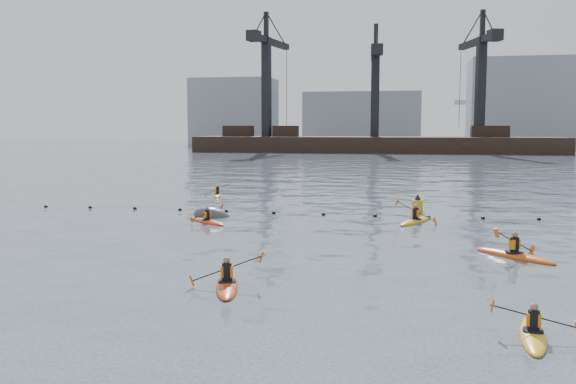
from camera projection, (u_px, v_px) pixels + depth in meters
name	position (u px, v px, depth m)	size (l,w,h in m)	color
ground	(158.00, 352.00, 14.03)	(400.00, 400.00, 0.00)	#333D4B
float_line	(299.00, 213.00, 36.14)	(33.24, 0.73, 0.24)	black
barge_pier	(373.00, 143.00, 121.36)	(72.00, 19.30, 29.50)	black
skyline	(390.00, 111.00, 159.48)	(141.00, 28.00, 22.00)	gray
kayaker_0	(227.00, 284.00, 19.74)	(2.38, 3.59, 1.29)	#C74212
kayaker_1	(533.00, 333.00, 15.05)	(2.05, 3.10, 0.98)	gold
kayaker_2	(207.00, 221.00, 32.89)	(2.77, 2.43, 1.08)	red
kayaker_3	(416.00, 220.00, 32.99)	(2.24, 3.45, 1.33)	gold
kayaker_4	(514.00, 255.00, 24.19)	(3.10, 3.12, 1.43)	#D44D14
kayaker_5	(218.00, 195.00, 45.54)	(1.99, 2.97, 1.13)	orange
mooring_buoy	(212.00, 217.00, 35.03)	(2.16, 1.28, 1.08)	#3A3D3F
nav_buoy	(418.00, 205.00, 37.30)	(0.65, 0.65, 1.19)	gold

